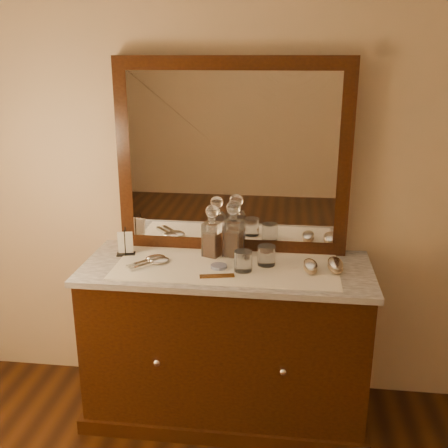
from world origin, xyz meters
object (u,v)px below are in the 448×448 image
at_px(mirror_frame, 232,157).
at_px(decanter_right, 233,235).
at_px(comb, 217,276).
at_px(dresser_cabinet, 226,343).
at_px(decanter_left, 212,236).
at_px(hand_mirror_outer, 152,259).
at_px(hand_mirror_inner, 156,261).
at_px(brush_far, 335,265).
at_px(pin_dish, 219,266).
at_px(napkin_rack, 126,244).
at_px(brush_near, 310,266).

height_order(mirror_frame, decanter_right, mirror_frame).
relative_size(comb, decanter_right, 0.56).
xyz_separation_m(dresser_cabinet, decanter_left, (-0.09, 0.12, 0.55)).
height_order(dresser_cabinet, hand_mirror_outer, hand_mirror_outer).
height_order(dresser_cabinet, mirror_frame, mirror_frame).
distance_m(comb, hand_mirror_inner, 0.35).
bearing_deg(decanter_left, mirror_frame, 54.45).
distance_m(decanter_left, brush_far, 0.64).
bearing_deg(pin_dish, comb, -86.64).
bearing_deg(hand_mirror_inner, mirror_frame, 36.97).
xyz_separation_m(decanter_left, hand_mirror_inner, (-0.27, -0.14, -0.10)).
bearing_deg(pin_dish, napkin_rack, 166.01).
bearing_deg(pin_dish, brush_near, 3.31).
bearing_deg(hand_mirror_inner, brush_near, 0.50).
height_order(pin_dish, decanter_left, decanter_left).
bearing_deg(hand_mirror_outer, mirror_frame, 32.04).
bearing_deg(mirror_frame, hand_mirror_inner, -143.03).
distance_m(dresser_cabinet, napkin_rack, 0.74).
height_order(mirror_frame, hand_mirror_inner, mirror_frame).
bearing_deg(hand_mirror_inner, decanter_left, 28.20).
bearing_deg(hand_mirror_outer, dresser_cabinet, -1.00).
xyz_separation_m(decanter_right, hand_mirror_inner, (-0.37, -0.16, -0.10)).
bearing_deg(brush_near, pin_dish, -176.69).
xyz_separation_m(pin_dish, brush_far, (0.57, 0.05, 0.02)).
bearing_deg(decanter_right, decanter_left, -171.75).
bearing_deg(decanter_left, dresser_cabinet, -53.44).
xyz_separation_m(comb, brush_near, (0.44, 0.14, 0.02)).
distance_m(pin_dish, hand_mirror_inner, 0.32).
xyz_separation_m(pin_dish, hand_mirror_outer, (-0.35, 0.05, 0.00)).
bearing_deg(brush_far, decanter_left, 169.87).
height_order(hand_mirror_outer, hand_mirror_inner, same).
bearing_deg(comb, brush_far, 3.65).
distance_m(comb, napkin_rack, 0.57).
relative_size(comb, decanter_left, 0.60).
bearing_deg(brush_near, napkin_rack, 173.95).
bearing_deg(brush_near, hand_mirror_inner, -179.50).
relative_size(dresser_cabinet, brush_near, 9.02).
height_order(comb, decanter_right, decanter_right).
height_order(mirror_frame, brush_near, mirror_frame).
distance_m(mirror_frame, napkin_rack, 0.72).
relative_size(brush_near, hand_mirror_inner, 0.75).
distance_m(decanter_right, hand_mirror_outer, 0.43).
relative_size(decanter_left, hand_mirror_outer, 1.34).
bearing_deg(mirror_frame, brush_far, -23.88).
bearing_deg(hand_mirror_outer, hand_mirror_inner, -49.33).
distance_m(dresser_cabinet, hand_mirror_inner, 0.58).
relative_size(dresser_cabinet, brush_far, 8.26).
relative_size(pin_dish, hand_mirror_outer, 0.39).
bearing_deg(brush_near, dresser_cabinet, 177.78).
height_order(mirror_frame, decanter_left, mirror_frame).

